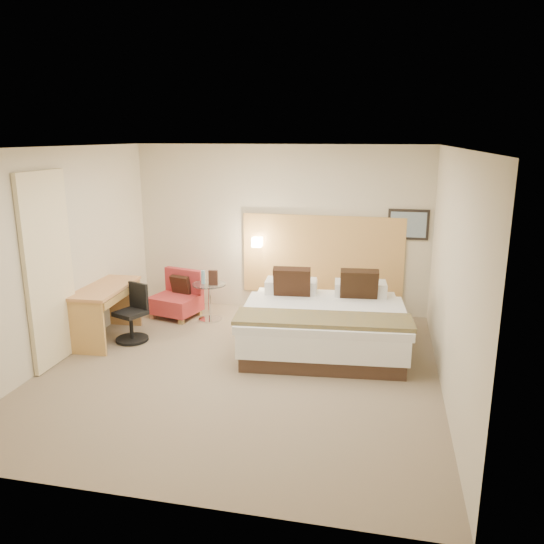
% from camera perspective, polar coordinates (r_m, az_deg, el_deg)
% --- Properties ---
extents(floor, '(4.80, 5.00, 0.02)m').
position_cam_1_polar(floor, '(6.72, -3.40, -10.54)').
color(floor, '#806E56').
rests_on(floor, ground).
extents(ceiling, '(4.80, 5.00, 0.02)m').
position_cam_1_polar(ceiling, '(6.09, -3.79, 13.33)').
color(ceiling, white).
rests_on(ceiling, floor).
extents(wall_back, '(4.80, 0.02, 2.70)m').
position_cam_1_polar(wall_back, '(8.66, 0.88, 4.64)').
color(wall_back, beige).
rests_on(wall_back, floor).
extents(wall_front, '(4.80, 0.02, 2.70)m').
position_cam_1_polar(wall_front, '(4.02, -13.30, -7.50)').
color(wall_front, beige).
rests_on(wall_front, floor).
extents(wall_left, '(0.02, 5.00, 2.70)m').
position_cam_1_polar(wall_left, '(7.29, -22.18, 1.68)').
color(wall_left, beige).
rests_on(wall_left, floor).
extents(wall_right, '(0.02, 5.00, 2.70)m').
position_cam_1_polar(wall_right, '(6.09, 18.80, -0.36)').
color(wall_right, beige).
rests_on(wall_right, floor).
extents(headboard_panel, '(2.60, 0.04, 1.30)m').
position_cam_1_polar(headboard_panel, '(8.60, 5.40, 1.78)').
color(headboard_panel, tan).
rests_on(headboard_panel, wall_back).
extents(art_frame, '(0.62, 0.03, 0.47)m').
position_cam_1_polar(art_frame, '(8.46, 14.44, 4.97)').
color(art_frame, black).
rests_on(art_frame, wall_back).
extents(art_canvas, '(0.54, 0.01, 0.39)m').
position_cam_1_polar(art_canvas, '(8.44, 14.45, 4.95)').
color(art_canvas, gray).
rests_on(art_canvas, wall_back).
extents(lamp_arm, '(0.02, 0.12, 0.02)m').
position_cam_1_polar(lamp_arm, '(8.69, -1.51, 3.32)').
color(lamp_arm, silver).
rests_on(lamp_arm, wall_back).
extents(lamp_shade, '(0.15, 0.15, 0.15)m').
position_cam_1_polar(lamp_shade, '(8.63, -1.60, 3.25)').
color(lamp_shade, '#FFEDC6').
rests_on(lamp_shade, wall_back).
extents(curtain, '(0.06, 0.90, 2.42)m').
position_cam_1_polar(curtain, '(7.09, -22.85, 0.20)').
color(curtain, beige).
rests_on(curtain, wall_left).
extents(bottle_a, '(0.07, 0.07, 0.21)m').
position_cam_1_polar(bottle_a, '(8.30, -7.42, -0.54)').
color(bottle_a, '#80AFC7').
rests_on(bottle_a, side_table).
extents(menu_folder, '(0.14, 0.07, 0.23)m').
position_cam_1_polar(menu_folder, '(8.20, -6.35, -0.62)').
color(menu_folder, '#341C15').
rests_on(menu_folder, side_table).
extents(bed, '(2.31, 2.27, 1.05)m').
position_cam_1_polar(bed, '(7.35, 5.60, -5.37)').
color(bed, '#3B281D').
rests_on(bed, floor).
extents(lounge_chair, '(0.83, 0.76, 0.74)m').
position_cam_1_polar(lounge_chair, '(8.65, -10.11, -2.80)').
color(lounge_chair, '#AD6E51').
rests_on(lounge_chair, floor).
extents(side_table, '(0.59, 0.59, 0.59)m').
position_cam_1_polar(side_table, '(8.38, -6.72, -2.99)').
color(side_table, silver).
rests_on(side_table, floor).
extents(desk, '(0.64, 1.28, 0.78)m').
position_cam_1_polar(desk, '(7.82, -17.36, -2.66)').
color(desk, '#BF7F4B').
rests_on(desk, floor).
extents(desk_chair, '(0.59, 0.59, 0.81)m').
position_cam_1_polar(desk_chair, '(7.76, -14.71, -4.78)').
color(desk_chair, black).
rests_on(desk_chair, floor).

